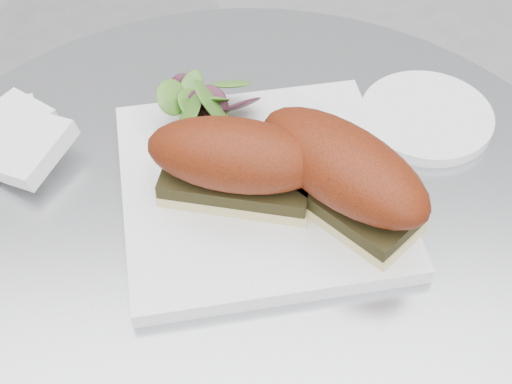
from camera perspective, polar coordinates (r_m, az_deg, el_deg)
table at (r=0.84m, az=-0.51°, el=-13.83°), size 0.70×0.70×0.73m
plate at (r=0.66m, az=0.26°, el=0.39°), size 0.28×0.28×0.02m
sandwich_left at (r=0.61m, az=-1.66°, el=2.41°), size 0.17×0.10×0.08m
sandwich_right at (r=0.61m, az=6.89°, el=1.56°), size 0.17×0.18×0.08m
salad at (r=0.69m, az=-3.62°, el=6.77°), size 0.11×0.11×0.05m
napkin at (r=0.73m, az=-19.24°, el=3.31°), size 0.13×0.13×0.02m
saucer at (r=0.75m, az=13.48°, el=5.89°), size 0.13×0.13×0.01m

